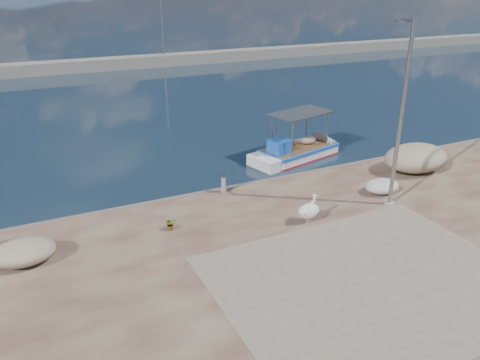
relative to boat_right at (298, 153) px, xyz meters
name	(u,v)px	position (x,y,z in m)	size (l,w,h in m)	color
ground	(288,254)	(-5.46, -8.05, -0.22)	(1400.00, 1400.00, 0.00)	#162635
quay_patch	(370,280)	(-4.46, -11.05, 0.28)	(9.00, 7.00, 0.01)	gray
breakwater	(91,65)	(-5.46, 31.95, 0.38)	(120.00, 2.20, 7.50)	gray
boat_right	(298,153)	(0.00, 0.00, 0.00)	(6.20, 3.30, 2.84)	white
pelican	(309,210)	(-4.10, -7.21, 0.77)	(1.11, 0.72, 1.05)	tan
lamp_post	(400,123)	(-0.38, -7.29, 3.58)	(0.44, 0.96, 7.00)	gray
bollard_near	(224,183)	(-5.83, -3.45, 0.69)	(0.25, 0.25, 0.75)	gray
potted_plant	(170,224)	(-8.81, -5.55, 0.50)	(0.40, 0.34, 0.44)	#33722D
net_pile_d	(382,186)	(0.12, -6.29, 0.56)	(1.51, 1.13, 0.56)	silver
net_pile_b	(24,252)	(-13.57, -5.60, 0.65)	(1.91, 1.48, 0.74)	#C4AD91
net_pile_c	(416,158)	(3.18, -5.01, 0.90)	(3.18, 2.27, 1.25)	#C4AD91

